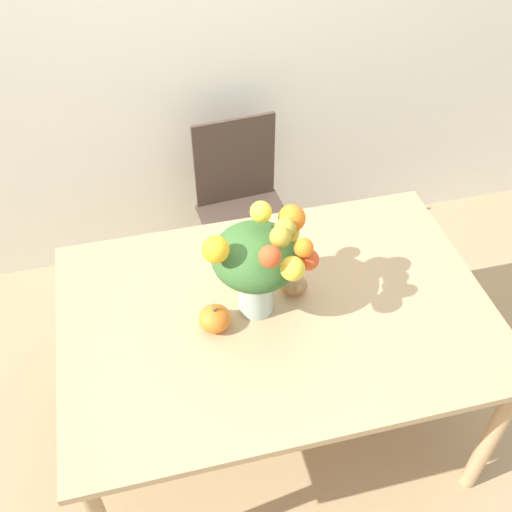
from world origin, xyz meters
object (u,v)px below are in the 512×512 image
(flower_vase, at_px, (259,259))
(turkey_figurine, at_px, (294,282))
(dining_chair_near_window, at_px, (243,210))
(pumpkin, at_px, (215,318))

(flower_vase, xyz_separation_m, turkey_figurine, (0.14, 0.06, -0.21))
(flower_vase, distance_m, turkey_figurine, 0.26)
(turkey_figurine, bearing_deg, dining_chair_near_window, 90.52)
(flower_vase, height_order, turkey_figurine, flower_vase)
(pumpkin, distance_m, turkey_figurine, 0.32)
(pumpkin, distance_m, dining_chair_near_window, 1.01)
(flower_vase, distance_m, dining_chair_near_window, 1.02)
(pumpkin, bearing_deg, turkey_figurine, 18.27)
(pumpkin, bearing_deg, dining_chair_near_window, 71.60)
(dining_chair_near_window, bearing_deg, turkey_figurine, -94.07)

